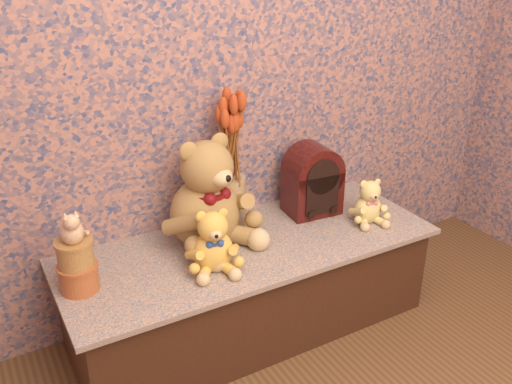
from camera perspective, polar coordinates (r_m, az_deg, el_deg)
display_shelf at (r=2.27m, az=-0.63°, el=-9.55°), size 1.47×0.57×0.39m
teddy_large at (r=2.10m, az=-5.34°, el=0.57°), size 0.46×0.51×0.46m
teddy_medium at (r=1.97m, az=-4.49°, el=-4.57°), size 0.25×0.28×0.25m
teddy_small at (r=2.34m, az=11.47°, el=-0.66°), size 0.20×0.23×0.20m
cathedral_radio at (r=2.36m, az=5.82°, el=1.32°), size 0.23×0.18×0.31m
ceramic_vase at (r=2.26m, az=-2.65°, el=-0.97°), size 0.16×0.16×0.21m
dried_stalks at (r=2.14m, az=-2.81°, el=6.29°), size 0.27×0.27×0.39m
biscuit_tin_lower at (r=1.97m, az=-17.70°, el=-8.35°), size 0.14×0.14×0.09m
biscuit_tin_upper at (r=1.93m, az=-18.06°, el=-6.04°), size 0.16×0.16×0.09m
cat_figurine at (r=1.88m, az=-18.49°, el=-3.19°), size 0.09×0.10×0.12m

